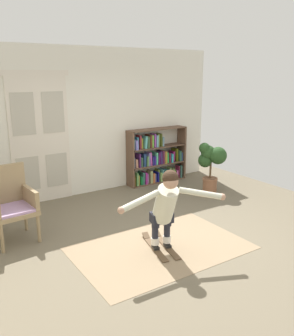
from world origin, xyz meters
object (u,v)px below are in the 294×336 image
Objects in this scene: person_skier at (166,203)px; potted_plant at (211,161)px; skis_pair at (160,246)px; wicker_chair at (10,202)px; bookshelf at (155,159)px.

potted_plant is at bearing 34.96° from person_skier.
skis_pair is (-2.25, -1.42, -0.65)m from potted_plant.
wicker_chair is 1.05× the size of potted_plant.
skis_pair is (-1.72, -2.64, -0.51)m from bookshelf.
skis_pair is at bearing -123.05° from bookshelf.
bookshelf is 3.33m from person_skier.
skis_pair is at bearing 77.01° from person_skier.
potted_plant is at bearing 32.30° from skis_pair.
wicker_chair is at bearing 135.67° from person_skier.
bookshelf and person_skier have the same top height.
person_skier is at bearing -44.33° from wicker_chair.
skis_pair is 0.73m from person_skier.
bookshelf is 1.64× the size of skis_pair.
person_skier reaches higher than skis_pair.
wicker_chair is 1.26× the size of skis_pair.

